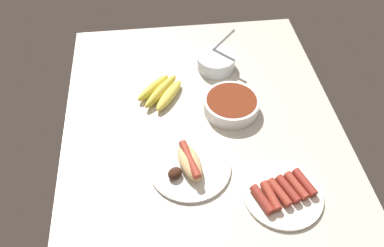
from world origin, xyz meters
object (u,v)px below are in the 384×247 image
(bowl_chili, at_px, (231,104))
(banana_bunch, at_px, (161,92))
(plate_sausages, at_px, (283,193))
(bowl_coleslaw, at_px, (216,61))
(plate_hotdog_assembled, at_px, (189,165))

(bowl_chili, xyz_separation_m, banana_bunch, (0.10, 0.23, -0.01))
(bowl_chili, relative_size, plate_sausages, 0.82)
(banana_bunch, bearing_deg, bowl_chili, -113.23)
(bowl_coleslaw, bearing_deg, banana_bunch, 121.46)
(plate_sausages, bearing_deg, banana_bunch, 35.10)
(plate_hotdog_assembled, height_order, bowl_coleslaw, bowl_coleslaw)
(bowl_coleslaw, xyz_separation_m, plate_sausages, (-0.57, -0.10, -0.02))
(bowl_coleslaw, xyz_separation_m, banana_bunch, (-0.13, 0.21, -0.01))
(banana_bunch, relative_size, plate_sausages, 0.85)
(plate_hotdog_assembled, height_order, bowl_chili, plate_hotdog_assembled)
(plate_hotdog_assembled, distance_m, plate_sausages, 0.28)
(banana_bunch, bearing_deg, bowl_coleslaw, -58.54)
(plate_hotdog_assembled, relative_size, banana_bunch, 1.27)
(bowl_chili, bearing_deg, bowl_coleslaw, 3.91)
(bowl_chili, relative_size, bowl_coleslaw, 1.23)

